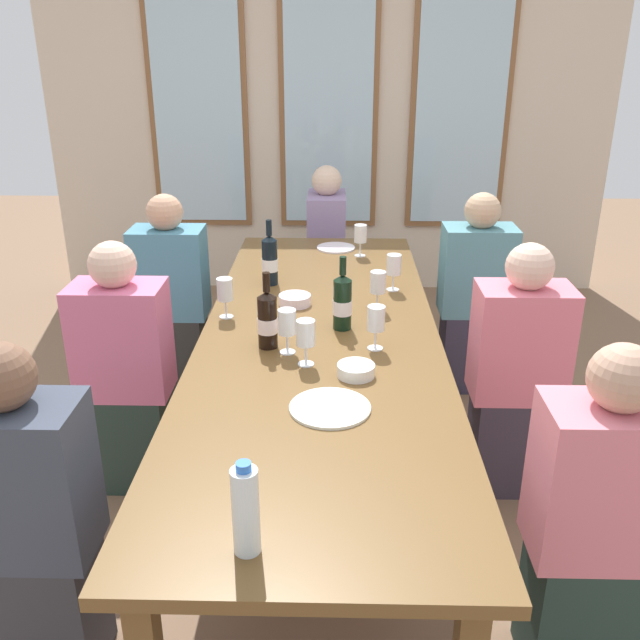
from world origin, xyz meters
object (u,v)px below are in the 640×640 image
Objects in this scene: white_plate_0 at (330,408)px; seated_person_6 at (326,255)px; seated_person_4 at (30,527)px; wine_glass_4 at (225,290)px; tasting_bowl_0 at (356,370)px; wine_bottle_2 at (342,302)px; dining_table at (320,347)px; wine_glass_5 at (378,284)px; water_bottle at (246,510)px; wine_bottle_1 at (267,319)px; seated_person_1 at (516,378)px; seated_person_2 at (172,301)px; wine_glass_0 at (287,324)px; wine_glass_2 at (360,234)px; wine_glass_6 at (306,335)px; seated_person_3 at (475,299)px; wine_bottle_0 at (270,260)px; wine_glass_1 at (376,319)px; white_plate_1 at (336,248)px; tasting_bowl_1 at (295,300)px; wine_glass_3 at (394,266)px; seated_person_5 at (595,528)px; seated_person_0 at (126,375)px.

seated_person_6 is at bearing 91.13° from white_plate_0.
wine_glass_4 is at bearing 69.34° from seated_person_4.
wine_bottle_2 is at bearing 96.13° from tasting_bowl_0.
wine_glass_5 is (0.24, 0.27, 0.18)m from dining_table.
water_bottle is (-0.18, -0.66, 0.11)m from white_plate_0.
wine_bottle_1 is at bearing -146.63° from wine_bottle_2.
seated_person_1 is 1.86m from seated_person_2.
wine_glass_0 and wine_glass_2 have the same top height.
water_bottle is at bearing -72.54° from seated_person_2.
wine_glass_4 is at bearing 128.58° from wine_glass_6.
seated_person_1 is at bearing -27.81° from seated_person_2.
seated_person_3 is (1.23, 0.82, -0.34)m from wine_glass_4.
seated_person_2 is at bearing 151.25° from wine_bottle_0.
wine_glass_1 is 1.21m from wine_glass_2.
water_bottle is at bearing -94.59° from white_plate_1.
seated_person_2 reaches higher than wine_bottle_1.
wine_glass_4 reaches higher than tasting_bowl_0.
tasting_bowl_1 is 0.13× the size of seated_person_1.
seated_person_4 reaches higher than tasting_bowl_0.
white_plate_1 is at bearing 65.95° from wine_glass_4.
white_plate_0 is at bearing -110.48° from tasting_bowl_0.
wine_glass_5 is (0.05, -0.80, -0.00)m from wine_glass_2.
wine_glass_4 is 1.00× the size of wine_glass_6.
wine_glass_6 is (-0.09, 0.32, 0.11)m from white_plate_0.
wine_bottle_0 is 2.37× the size of tasting_bowl_0.
wine_bottle_0 is at bearing 103.42° from wine_glass_6.
wine_bottle_0 is 1.87m from water_bottle.
seated_person_6 reaches higher than dining_table.
seated_person_4 is at bearing -110.23° from wine_bottle_0.
seated_person_1 reaches higher than wine_glass_3.
dining_table is 2.57× the size of seated_person_5.
wine_glass_1 is 0.16× the size of seated_person_1.
wine_glass_2 is at bearing 67.32° from tasting_bowl_1.
seated_person_1 is at bearing -44.68° from wine_glass_3.
wine_glass_5 is 1.35m from seated_person_5.
wine_glass_4 is 0.66m from wine_glass_5.
wine_glass_2 is 1.00× the size of wine_glass_3.
wine_glass_0 is (0.02, 1.08, 0.00)m from water_bottle.
seated_person_3 is (0.69, 1.35, -0.24)m from tasting_bowl_0.
wine_glass_5 is at bearing 51.50° from wine_glass_0.
wine_glass_2 reaches higher than tasting_bowl_0.
seated_person_3 reaches higher than dining_table.
water_bottle is 0.22× the size of seated_person_4.
white_plate_0 is 0.83× the size of wine_bottle_0.
wine_glass_2 reaches higher than white_plate_1.
wine_glass_1 and wine_glass_2 have the same top height.
wine_glass_5 is 0.70m from seated_person_1.
seated_person_0 is at bearing -167.08° from wine_glass_5.
white_plate_0 is 1.10× the size of water_bottle.
water_bottle is at bearing -105.67° from white_plate_0.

